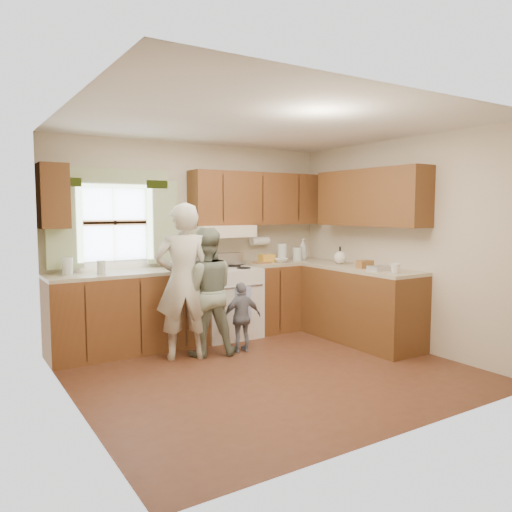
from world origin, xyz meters
TOP-DOWN VIEW (x-y plane):
  - room at (0.00, 0.00)m, footprint 3.80×3.80m
  - kitchen_fixtures at (0.61, 1.08)m, footprint 3.80×2.25m
  - stove at (0.30, 1.44)m, footprint 0.76×0.67m
  - woman_left at (-0.56, 0.85)m, footprint 0.73×0.60m
  - woman_right at (-0.30, 0.85)m, footprint 0.84×0.73m
  - child at (0.12, 0.74)m, footprint 0.49×0.24m

SIDE VIEW (x-z plane):
  - child at x=0.12m, z-range 0.00..0.81m
  - stove at x=0.30m, z-range -0.07..1.00m
  - woman_right at x=-0.30m, z-range 0.00..1.45m
  - kitchen_fixtures at x=0.61m, z-range -0.24..1.91m
  - woman_left at x=-0.56m, z-range 0.00..1.73m
  - room at x=0.00m, z-range -0.65..3.15m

